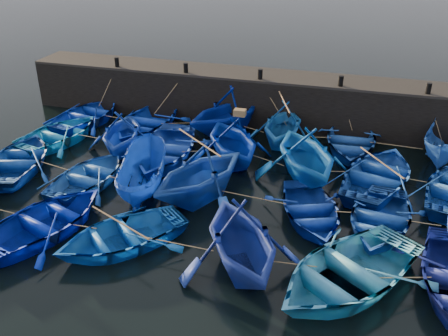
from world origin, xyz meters
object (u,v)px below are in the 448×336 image
(boat_0, at_px, (88,114))
(wooden_crate, at_px, (240,113))
(boat_13, at_px, (20,159))
(boat_8, at_px, (164,149))

(boat_0, bearing_deg, wooden_crate, 175.15)
(wooden_crate, bearing_deg, boat_0, 164.74)
(boat_13, bearing_deg, wooden_crate, -177.17)
(boat_0, relative_size, wooden_crate, 9.61)
(boat_8, relative_size, boat_13, 1.12)
(boat_0, distance_m, boat_8, 6.42)
(boat_13, bearing_deg, boat_8, -171.86)
(boat_8, height_order, wooden_crate, wooden_crate)
(boat_8, distance_m, boat_13, 6.29)
(boat_0, bearing_deg, boat_8, 162.06)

